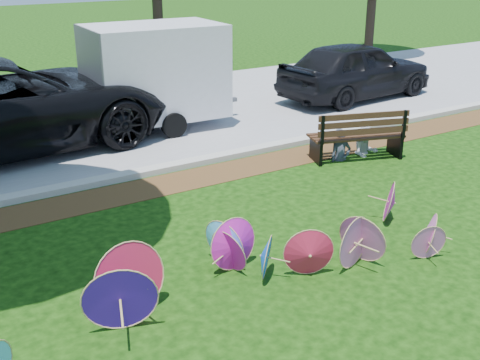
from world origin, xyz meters
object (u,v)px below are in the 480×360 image
(park_bench, at_px, (356,134))
(person_right, at_px, (367,127))
(parasol_pile, at_px, (238,262))
(person_left, at_px, (342,130))
(cargo_trailer, at_px, (156,71))
(dark_pickup, at_px, (356,70))

(park_bench, relative_size, person_right, 1.67)
(parasol_pile, height_order, park_bench, park_bench)
(park_bench, relative_size, person_left, 1.54)
(cargo_trailer, xyz_separation_m, person_right, (2.90, -4.30, -0.80))
(person_right, bearing_deg, parasol_pile, -130.63)
(cargo_trailer, xyz_separation_m, park_bench, (2.55, -4.35, -0.87))
(parasol_pile, bearing_deg, park_bench, 32.78)
(dark_pickup, relative_size, person_right, 4.12)
(dark_pickup, height_order, person_right, dark_pickup)
(person_right, bearing_deg, cargo_trailer, 141.99)
(cargo_trailer, xyz_separation_m, person_left, (2.20, -4.30, -0.75))
(dark_pickup, bearing_deg, person_right, 136.09)
(person_left, xyz_separation_m, person_right, (0.70, 0.00, -0.05))
(parasol_pile, relative_size, park_bench, 3.56)
(park_bench, distance_m, person_right, 0.36)
(person_left, bearing_deg, cargo_trailer, 128.60)
(parasol_pile, distance_m, dark_pickup, 11.21)
(dark_pickup, distance_m, cargo_trailer, 6.28)
(parasol_pile, bearing_deg, person_right, 31.40)
(person_left, bearing_deg, dark_pickup, 56.38)
(person_right, bearing_deg, person_left, -162.03)
(dark_pickup, xyz_separation_m, cargo_trailer, (-6.24, 0.28, 0.55))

